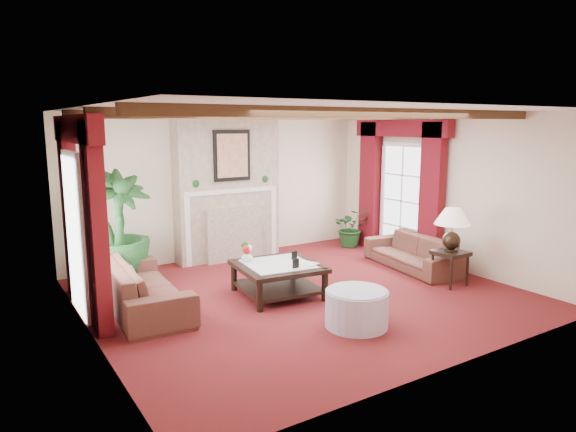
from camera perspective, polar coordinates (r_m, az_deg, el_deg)
floor at (r=7.76m, az=1.75°, el=-8.71°), size 6.00×6.00×0.00m
ceiling at (r=7.34m, az=1.87°, el=11.65°), size 6.00×6.00×0.00m
back_wall at (r=9.80m, az=-7.27°, el=3.30°), size 6.00×0.02×2.70m
left_wall at (r=6.28m, az=-21.47°, el=-1.19°), size 0.02×5.50×2.70m
right_wall at (r=9.43m, az=17.08°, el=2.67°), size 0.02×5.50×2.70m
ceiling_beams at (r=7.34m, az=1.87°, el=11.19°), size 6.00×3.00×0.12m
fireplace at (r=9.56m, az=-6.93°, el=11.25°), size 2.00×0.52×2.70m
french_door_left at (r=7.17m, az=-23.21°, el=6.32°), size 0.10×1.10×2.16m
french_door_right at (r=10.02m, az=12.84°, el=7.76°), size 0.10×1.10×2.16m
curtains_left at (r=7.18m, az=-22.57°, el=9.73°), size 0.20×2.40×2.55m
curtains_right at (r=9.94m, az=12.48°, el=10.18°), size 0.20×2.40×2.55m
sofa_left at (r=7.35m, az=-15.89°, el=-6.60°), size 2.32×0.93×0.88m
sofa_right at (r=9.29m, az=13.67°, el=-3.37°), size 2.11×1.11×0.76m
potted_palm at (r=8.45m, az=-18.28°, el=-4.05°), size 1.89×2.31×1.02m
small_plant at (r=10.71m, az=7.00°, el=-1.74°), size 1.36×1.38×0.62m
coffee_table at (r=7.66m, az=-1.12°, el=-7.09°), size 1.28×1.28×0.48m
side_table at (r=8.51m, az=17.53°, el=-5.54°), size 0.51×0.51×0.55m
ottoman at (r=6.59m, az=7.63°, el=-10.17°), size 0.79×0.79×0.46m
table_lamp at (r=8.36m, az=17.76°, el=-1.39°), size 0.56×0.56×0.70m
flower_vase at (r=7.71m, az=-4.59°, el=-4.50°), size 0.22×0.22×0.17m
book at (r=7.45m, az=1.65°, el=-4.47°), size 0.24×0.17×0.30m
photo_frame_a at (r=7.34m, az=0.87°, el=-5.33°), size 0.11×0.03×0.15m
photo_frame_b at (r=7.81m, az=0.70°, el=-4.41°), size 0.11×0.04×0.14m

